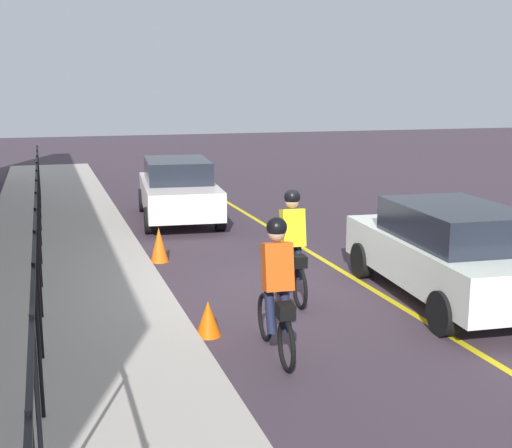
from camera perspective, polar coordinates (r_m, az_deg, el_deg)
name	(u,v)px	position (r m, az deg, el deg)	size (l,w,h in m)	color
ground_plane	(277,292)	(11.34, 1.85, -5.83)	(80.00, 80.00, 0.00)	#3D303B
lane_line_centre	(363,283)	(11.95, 9.12, -5.05)	(36.00, 0.12, 0.01)	yellow
sidewalk	(70,307)	(10.72, -15.67, -6.88)	(40.00, 3.20, 0.15)	#AFA79C
iron_fence	(37,219)	(11.39, -18.22, 0.44)	(18.80, 0.04, 1.60)	black
cyclist_lead	(292,246)	(10.69, 3.12, -1.85)	(1.71, 0.38, 1.83)	black
cyclist_follow	(277,289)	(8.40, 1.81, -5.56)	(1.71, 0.38, 1.83)	black
patrol_sedan	(449,251)	(11.15, 16.22, -2.20)	(4.53, 2.21, 1.58)	white
parked_sedan_rear	(178,189)	(17.46, -6.69, 3.01)	(4.55, 2.26, 1.58)	white
traffic_cone_near	(208,318)	(9.34, -4.12, -8.06)	(0.36, 0.36, 0.51)	#F55F09
traffic_cone_far	(159,245)	(13.33, -8.30, -1.76)	(0.36, 0.36, 0.69)	orange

